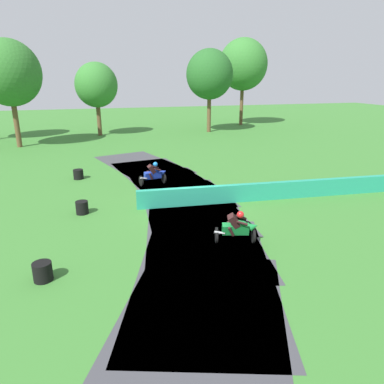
{
  "coord_description": "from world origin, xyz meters",
  "views": [
    {
      "loc": [
        -4.57,
        -15.83,
        6.0
      ],
      "look_at": [
        -0.14,
        -0.69,
        0.9
      ],
      "focal_mm": 33.24,
      "sensor_mm": 36.0,
      "label": 1
    }
  ],
  "objects_px": {
    "motorcycle_lead_green": "(238,228)",
    "tire_stack_mid_b": "(78,174)",
    "tire_stack_mid_a": "(82,208)",
    "motorcycle_chase_blue": "(154,174)",
    "tire_stack_near": "(43,272)"
  },
  "relations": [
    {
      "from": "motorcycle_lead_green",
      "to": "tire_stack_mid_b",
      "type": "bearing_deg",
      "value": 117.95
    },
    {
      "from": "tire_stack_mid_a",
      "to": "tire_stack_mid_b",
      "type": "xyz_separation_m",
      "value": [
        -0.23,
        6.2,
        0.0
      ]
    },
    {
      "from": "motorcycle_chase_blue",
      "to": "tire_stack_near",
      "type": "bearing_deg",
      "value": -119.39
    },
    {
      "from": "motorcycle_chase_blue",
      "to": "tire_stack_mid_b",
      "type": "height_order",
      "value": "motorcycle_chase_blue"
    },
    {
      "from": "motorcycle_chase_blue",
      "to": "tire_stack_mid_b",
      "type": "bearing_deg",
      "value": 149.41
    },
    {
      "from": "motorcycle_lead_green",
      "to": "motorcycle_chase_blue",
      "type": "bearing_deg",
      "value": 100.56
    },
    {
      "from": "motorcycle_lead_green",
      "to": "tire_stack_mid_b",
      "type": "relative_size",
      "value": 2.82
    },
    {
      "from": "motorcycle_lead_green",
      "to": "tire_stack_mid_b",
      "type": "distance_m",
      "value": 12.51
    },
    {
      "from": "tire_stack_mid_a",
      "to": "motorcycle_lead_green",
      "type": "bearing_deg",
      "value": -40.73
    },
    {
      "from": "motorcycle_lead_green",
      "to": "tire_stack_mid_a",
      "type": "xyz_separation_m",
      "value": [
        -5.63,
        4.85,
        -0.35
      ]
    },
    {
      "from": "motorcycle_chase_blue",
      "to": "tire_stack_mid_a",
      "type": "height_order",
      "value": "motorcycle_chase_blue"
    },
    {
      "from": "tire_stack_mid_a",
      "to": "tire_stack_mid_b",
      "type": "distance_m",
      "value": 6.2
    },
    {
      "from": "motorcycle_lead_green",
      "to": "tire_stack_mid_a",
      "type": "bearing_deg",
      "value": 139.27
    },
    {
      "from": "tire_stack_near",
      "to": "tire_stack_mid_b",
      "type": "xyz_separation_m",
      "value": [
        0.92,
        11.75,
        0.0
      ]
    },
    {
      "from": "tire_stack_mid_b",
      "to": "motorcycle_lead_green",
      "type": "bearing_deg",
      "value": -62.05
    }
  ]
}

